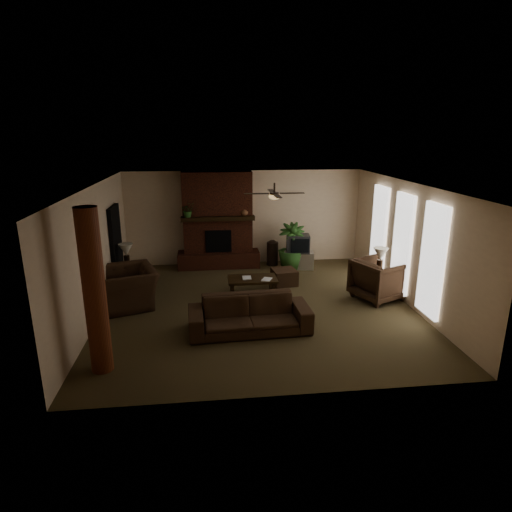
{
  "coord_description": "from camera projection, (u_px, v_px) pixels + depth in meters",
  "views": [
    {
      "loc": [
        -1.1,
        -9.12,
        3.91
      ],
      "look_at": [
        0.0,
        0.4,
        1.1
      ],
      "focal_mm": 30.06,
      "sensor_mm": 36.0,
      "label": 1
    }
  ],
  "objects": [
    {
      "name": "sofa",
      "position": [
        250.0,
        309.0,
        8.58
      ],
      "size": [
        2.46,
        0.82,
        0.95
      ],
      "primitive_type": "imported",
      "rotation": [
        0.0,
        0.0,
        0.05
      ],
      "color": "#3D291A",
      "rests_on": "ground"
    },
    {
      "name": "ottoman",
      "position": [
        284.0,
        277.0,
        11.3
      ],
      "size": [
        0.67,
        0.67,
        0.4
      ],
      "primitive_type": "cube",
      "rotation": [
        0.0,
        0.0,
        0.13
      ],
      "color": "#3D291A",
      "rests_on": "ground"
    },
    {
      "name": "book_b",
      "position": [
        263.0,
        274.0,
        10.38
      ],
      "size": [
        0.2,
        0.11,
        0.29
      ],
      "primitive_type": "imported",
      "rotation": [
        0.0,
        0.0,
        -0.44
      ],
      "color": "#999999",
      "rests_on": "coffee_table"
    },
    {
      "name": "tv",
      "position": [
        298.0,
        244.0,
        12.42
      ],
      "size": [
        0.71,
        0.6,
        0.52
      ],
      "color": "#333235",
      "rests_on": "tv_stand"
    },
    {
      "name": "armchair_right",
      "position": [
        379.0,
        277.0,
        10.23
      ],
      "size": [
        1.32,
        1.35,
        1.08
      ],
      "primitive_type": "imported",
      "rotation": [
        0.0,
        0.0,
        1.98
      ],
      "color": "#3D291A",
      "rests_on": "ground"
    },
    {
      "name": "side_table_left",
      "position": [
        129.0,
        279.0,
        10.95
      ],
      "size": [
        0.63,
        0.63,
        0.55
      ],
      "primitive_type": "cube",
      "rotation": [
        0.0,
        0.0,
        -0.32
      ],
      "color": "black",
      "rests_on": "ground"
    },
    {
      "name": "room_shell",
      "position": [
        258.0,
        248.0,
        9.52
      ],
      "size": [
        7.0,
        7.0,
        7.0
      ],
      "color": "brown",
      "rests_on": "ground"
    },
    {
      "name": "lamp_right",
      "position": [
        380.0,
        256.0,
        10.35
      ],
      "size": [
        0.42,
        0.42,
        0.65
      ],
      "color": "black",
      "rests_on": "side_table_right"
    },
    {
      "name": "side_table_right",
      "position": [
        379.0,
        283.0,
        10.59
      ],
      "size": [
        0.55,
        0.55,
        0.55
      ],
      "primitive_type": "cube",
      "rotation": [
        0.0,
        0.0,
        -0.1
      ],
      "color": "black",
      "rests_on": "ground"
    },
    {
      "name": "coffee_table",
      "position": [
        252.0,
        280.0,
        10.54
      ],
      "size": [
        1.2,
        0.7,
        0.43
      ],
      "color": "black",
      "rests_on": "ground"
    },
    {
      "name": "doorway",
      "position": [
        116.0,
        247.0,
        10.96
      ],
      "size": [
        0.1,
        1.0,
        2.1
      ],
      "primitive_type": "cube",
      "color": "black",
      "rests_on": "ground"
    },
    {
      "name": "log_column",
      "position": [
        94.0,
        292.0,
        6.91
      ],
      "size": [
        0.36,
        0.36,
        2.8
      ],
      "primitive_type": "cylinder",
      "color": "brown",
      "rests_on": "ground"
    },
    {
      "name": "armchair_left",
      "position": [
        128.0,
        281.0,
        9.84
      ],
      "size": [
        1.28,
        1.57,
        1.18
      ],
      "primitive_type": "imported",
      "rotation": [
        0.0,
        0.0,
        -1.23
      ],
      "color": "#3D291A",
      "rests_on": "ground"
    },
    {
      "name": "mantel_plant",
      "position": [
        188.0,
        212.0,
        12.04
      ],
      "size": [
        0.48,
        0.51,
        0.33
      ],
      "primitive_type": "imported",
      "rotation": [
        0.0,
        0.0,
        0.27
      ],
      "color": "#305C24",
      "rests_on": "fireplace"
    },
    {
      "name": "floor_plant",
      "position": [
        291.0,
        256.0,
        12.54
      ],
      "size": [
        1.01,
        1.47,
        0.76
      ],
      "primitive_type": "imported",
      "rotation": [
        0.0,
        0.0,
        -0.2
      ],
      "color": "#305C24",
      "rests_on": "ground"
    },
    {
      "name": "lamp_left",
      "position": [
        126.0,
        252.0,
        10.72
      ],
      "size": [
        0.42,
        0.42,
        0.65
      ],
      "color": "black",
      "rests_on": "side_table_left"
    },
    {
      "name": "tv_stand",
      "position": [
        299.0,
        260.0,
        12.63
      ],
      "size": [
        0.91,
        0.61,
        0.5
      ],
      "primitive_type": "cube",
      "rotation": [
        0.0,
        0.0,
        -0.14
      ],
      "color": "silver",
      "rests_on": "ground"
    },
    {
      "name": "book_a",
      "position": [
        242.0,
        273.0,
        10.44
      ],
      "size": [
        0.22,
        0.03,
        0.29
      ],
      "primitive_type": "imported",
      "rotation": [
        0.0,
        0.0,
        -0.03
      ],
      "color": "#999999",
      "rests_on": "coffee_table"
    },
    {
      "name": "floor_vase",
      "position": [
        272.0,
        251.0,
        12.88
      ],
      "size": [
        0.34,
        0.34,
        0.77
      ],
      "color": "black",
      "rests_on": "ground"
    },
    {
      "name": "fireplace",
      "position": [
        218.0,
        228.0,
        12.57
      ],
      "size": [
        2.4,
        0.7,
        2.8
      ],
      "color": "#562516",
      "rests_on": "ground"
    },
    {
      "name": "ceiling_fan",
      "position": [
        274.0,
        195.0,
        9.53
      ],
      "size": [
        1.35,
        1.35,
        0.37
      ],
      "color": "black",
      "rests_on": "ceiling"
    },
    {
      "name": "windows",
      "position": [
        402.0,
        244.0,
        10.1
      ],
      "size": [
        0.08,
        3.65,
        2.35
      ],
      "color": "white",
      "rests_on": "ground"
    },
    {
      "name": "mantel_vase",
      "position": [
        244.0,
        212.0,
        12.33
      ],
      "size": [
        0.24,
        0.24,
        0.22
      ],
      "primitive_type": "imported",
      "rotation": [
        0.0,
        0.0,
        -0.07
      ],
      "color": "brown",
      "rests_on": "fireplace"
    }
  ]
}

